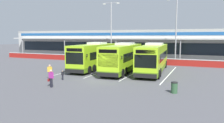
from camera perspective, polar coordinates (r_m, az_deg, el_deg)
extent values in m
plane|color=#4C4C51|center=(23.54, -2.56, -4.66)|extent=(200.00, 200.00, 0.00)
cube|color=#B7B7B2|center=(48.88, 11.25, 4.32)|extent=(70.00, 10.00, 5.50)
cube|color=#19232D|center=(44.01, 9.89, 3.52)|extent=(66.00, 0.08, 2.20)
cube|color=navy|center=(43.94, 9.97, 7.23)|extent=(68.00, 0.08, 0.60)
cube|color=beige|center=(42.51, 9.49, 5.98)|extent=(67.00, 3.00, 0.24)
cube|color=gray|center=(48.86, 11.33, 7.83)|extent=(70.00, 10.00, 0.50)
cylinder|color=#999999|center=(57.40, -22.62, 3.61)|extent=(0.20, 0.20, 4.20)
cylinder|color=#999999|center=(49.32, -12.46, 3.55)|extent=(0.20, 0.20, 4.20)
cylinder|color=#999999|center=(43.33, 1.05, 3.30)|extent=(0.20, 0.20, 4.20)
cylinder|color=#999999|center=(40.37, 17.62, 2.75)|extent=(0.20, 0.20, 4.20)
cube|color=maroon|center=(36.93, 7.19, 0.19)|extent=(60.00, 0.36, 1.00)
cube|color=#B2B2B2|center=(36.87, 7.20, 1.04)|extent=(60.00, 0.40, 0.10)
cube|color=#9ED11E|center=(31.01, -4.64, 1.61)|extent=(3.45, 12.16, 3.19)
cube|color=#598419|center=(31.15, -4.62, -0.80)|extent=(3.48, 12.18, 0.56)
cube|color=black|center=(31.35, -4.36, 2.11)|extent=(3.30, 9.77, 0.96)
cube|color=black|center=(25.66, -9.90, 0.81)|extent=(2.31, 0.28, 1.40)
cube|color=black|center=(25.57, -9.96, 3.04)|extent=(2.05, 0.24, 0.40)
cube|color=silver|center=(31.82, -3.96, 4.87)|extent=(2.26, 2.95, 0.28)
cube|color=black|center=(25.76, -9.95, -2.53)|extent=(2.46, 0.35, 0.44)
cube|color=black|center=(25.28, -6.64, 1.58)|extent=(0.09, 0.13, 0.36)
cube|color=black|center=(26.65, -12.31, 1.73)|extent=(0.09, 0.13, 0.36)
cylinder|color=black|center=(35.00, 0.16, -0.08)|extent=(0.40, 1.06, 1.04)
cylinder|color=black|center=(35.83, -3.47, 0.06)|extent=(0.40, 1.06, 1.04)
cylinder|color=black|center=(27.78, -4.96, -1.86)|extent=(0.40, 1.06, 1.04)
cylinder|color=black|center=(28.81, -9.32, -1.62)|extent=(0.40, 1.06, 1.04)
cylinder|color=black|center=(26.52, -6.17, -2.28)|extent=(0.40, 1.06, 1.04)
cylinder|color=black|center=(27.60, -10.68, -2.00)|extent=(0.40, 1.06, 1.04)
cube|color=#9ED11E|center=(28.55, 2.93, 1.19)|extent=(3.45, 12.16, 3.19)
cube|color=#598419|center=(28.71, 2.92, -1.42)|extent=(3.48, 12.18, 0.56)
cube|color=black|center=(28.91, 3.15, 1.74)|extent=(3.30, 9.77, 0.96)
cube|color=black|center=(22.90, -1.11, 0.22)|extent=(2.31, 0.28, 1.40)
cube|color=black|center=(22.80, -1.13, 2.71)|extent=(2.05, 0.24, 0.40)
cube|color=silver|center=(29.40, 3.48, 4.73)|extent=(2.26, 2.95, 0.28)
cube|color=black|center=(23.01, -1.20, -3.53)|extent=(2.46, 0.35, 0.44)
cube|color=black|center=(22.75, 2.64, 1.06)|extent=(0.09, 0.13, 0.36)
cube|color=black|center=(23.71, -4.14, 1.27)|extent=(0.09, 0.13, 0.36)
cylinder|color=black|center=(32.87, 7.10, -0.57)|extent=(0.40, 1.06, 1.04)
cylinder|color=black|center=(33.43, 3.09, -0.41)|extent=(0.40, 1.06, 1.04)
cylinder|color=black|center=(25.35, 3.55, -2.66)|extent=(0.40, 1.06, 1.04)
cylinder|color=black|center=(26.07, -1.53, -2.39)|extent=(0.40, 1.06, 1.04)
cylinder|color=black|center=(24.02, 2.67, -3.17)|extent=(0.40, 1.06, 1.04)
cylinder|color=black|center=(24.78, -2.65, -2.87)|extent=(0.40, 1.06, 1.04)
cube|color=#9ED11E|center=(28.36, 10.88, 1.04)|extent=(3.45, 12.16, 3.19)
cube|color=#598419|center=(28.51, 10.82, -1.59)|extent=(3.48, 12.18, 0.56)
cube|color=black|center=(28.73, 11.00, 1.60)|extent=(3.30, 9.77, 0.96)
cube|color=black|center=(22.49, 8.82, 0.03)|extent=(2.31, 0.28, 1.40)
cube|color=black|center=(22.39, 8.86, 2.57)|extent=(2.05, 0.24, 0.40)
cube|color=silver|center=(29.24, 11.22, 4.61)|extent=(2.26, 2.95, 0.28)
cube|color=black|center=(22.61, 8.70, -3.78)|extent=(2.46, 0.35, 0.44)
cube|color=black|center=(22.60, 12.62, 0.87)|extent=(0.09, 0.13, 0.36)
cube|color=black|center=(23.09, 5.42, 1.12)|extent=(0.09, 0.13, 0.36)
cylinder|color=black|center=(32.93, 13.98, -0.70)|extent=(0.40, 1.06, 1.04)
cylinder|color=black|center=(33.21, 9.87, -0.54)|extent=(0.40, 1.06, 1.04)
cylinder|color=black|center=(25.24, 12.51, -2.85)|extent=(0.40, 1.06, 1.04)
cylinder|color=black|center=(25.60, 7.18, -2.61)|extent=(0.40, 1.06, 1.04)
cylinder|color=black|center=(23.87, 12.14, -3.38)|extent=(0.40, 1.06, 1.04)
cylinder|color=black|center=(24.25, 6.52, -3.12)|extent=(0.40, 1.06, 1.04)
cube|color=silver|center=(31.71, -8.16, -1.79)|extent=(0.14, 13.00, 0.01)
cube|color=silver|center=(29.77, -1.22, -2.27)|extent=(0.14, 13.00, 0.01)
cube|color=silver|center=(28.33, 6.56, -2.77)|extent=(0.14, 13.00, 0.01)
cube|color=silver|center=(27.46, 15.00, -3.25)|extent=(0.14, 13.00, 0.01)
cube|color=black|center=(20.59, -15.84, -5.35)|extent=(0.15, 0.19, 0.84)
cube|color=black|center=(20.40, -15.74, -5.46)|extent=(0.15, 0.19, 0.84)
cube|color=#A32D89|center=(20.37, -15.85, -3.48)|extent=(0.36, 0.25, 0.56)
cube|color=#A32D89|center=(20.52, -16.30, -3.50)|extent=(0.10, 0.11, 0.54)
cube|color=#A32D89|center=(20.22, -15.40, -3.62)|extent=(0.10, 0.11, 0.54)
sphere|color=#DBB293|center=(20.30, -15.89, -2.40)|extent=(0.22, 0.22, 0.22)
cube|color=maroon|center=(20.67, -16.36, -4.73)|extent=(0.14, 0.29, 0.22)
cylinder|color=maroon|center=(20.63, -16.38, -4.24)|extent=(0.02, 0.02, 0.16)
cube|color=black|center=(24.21, -16.23, -3.60)|extent=(0.18, 0.21, 0.84)
cube|color=black|center=(24.03, -16.02, -3.66)|extent=(0.18, 0.21, 0.84)
cube|color=gold|center=(24.01, -16.18, -1.99)|extent=(0.38, 0.29, 0.56)
cube|color=gold|center=(24.11, -16.65, -2.03)|extent=(0.11, 0.12, 0.54)
cube|color=gold|center=(23.92, -15.71, -2.07)|extent=(0.11, 0.12, 0.54)
sphere|color=tan|center=(23.95, -16.21, -1.06)|extent=(0.22, 0.22, 0.22)
cube|color=black|center=(23.73, -13.00, -4.10)|extent=(0.09, 0.11, 0.52)
cube|color=black|center=(23.61, -12.91, -4.15)|extent=(0.09, 0.11, 0.52)
cube|color=black|center=(23.59, -12.98, -3.09)|extent=(0.21, 0.14, 0.35)
cube|color=black|center=(23.67, -13.25, -3.10)|extent=(0.06, 0.06, 0.33)
cube|color=black|center=(23.52, -12.71, -3.15)|extent=(0.06, 0.06, 0.33)
sphere|color=tan|center=(23.56, -13.00, -2.51)|extent=(0.14, 0.14, 0.14)
cylinder|color=#9E9EA3|center=(41.20, -0.23, 7.86)|extent=(0.20, 0.20, 11.00)
cylinder|color=#9E9EA3|center=(41.66, -0.23, 15.24)|extent=(2.80, 0.10, 0.10)
cube|color=silver|center=(42.21, -2.04, 14.99)|extent=(0.44, 0.28, 0.20)
cube|color=silver|center=(41.12, 1.63, 15.21)|extent=(0.44, 0.28, 0.20)
cylinder|color=#9E9EA3|center=(37.81, 16.62, 7.70)|extent=(0.20, 0.20, 11.00)
cube|color=silver|center=(38.48, 14.74, 15.60)|extent=(0.44, 0.28, 0.20)
cylinder|color=#2D5133|center=(18.40, 16.17, -6.76)|extent=(0.52, 0.52, 0.85)
cylinder|color=black|center=(18.30, 16.22, -5.35)|extent=(0.54, 0.54, 0.08)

